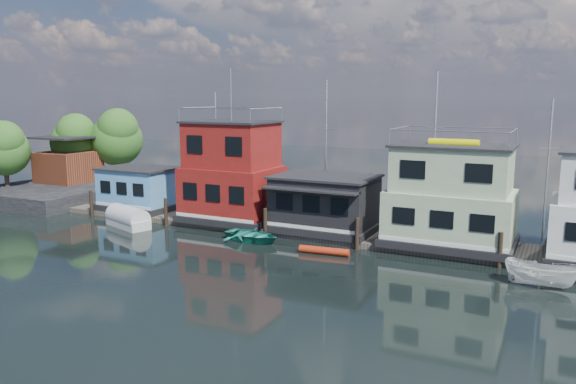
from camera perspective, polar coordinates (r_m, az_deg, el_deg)
The scene contains 13 objects.
ground at distance 31.30m, azimuth -4.06°, elevation -9.26°, with size 160.00×160.00×0.00m, color black.
dock at distance 41.60m, azimuth 4.40°, elevation -4.18°, with size 48.00×5.00×0.40m, color #595147.
houseboat_blue at distance 50.63m, azimuth -14.78°, elevation 0.35°, with size 6.40×4.90×3.66m.
houseboat_red at distance 44.69m, azimuth -5.68°, elevation 1.87°, with size 7.40×5.90×11.86m.
houseboat_dark at distance 41.29m, azimuth 3.78°, elevation -1.12°, with size 7.40×6.10×4.06m.
houseboat_green at distance 38.59m, azimuth 16.23°, elevation -0.55°, with size 8.40×5.90×7.03m.
pilings at distance 39.01m, azimuth 2.40°, elevation -3.73°, with size 42.28×0.28×2.20m.
background_masts at distance 44.90m, azimuth 13.05°, elevation 3.57°, with size 36.40×0.16×12.00m.
shore at distance 62.03m, azimuth -21.33°, elevation 2.98°, with size 12.40×15.72×8.24m.
motorboat at distance 33.33m, azimuth 24.35°, elevation -7.59°, with size 1.46×3.87×1.50m, color silver.
tarp_runabout at distance 45.87m, azimuth -15.95°, elevation -2.64°, with size 4.62×3.02×1.75m.
red_kayak at distance 36.75m, azimuth 3.69°, elevation -5.97°, with size 0.49×0.49×3.35m, color #AD2B12.
dinghy_teal at distance 39.93m, azimuth -3.66°, elevation -4.40°, with size 3.04×4.26×0.88m, color #238172.
Camera 1 is at (15.16, -25.43, 10.18)m, focal length 35.00 mm.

